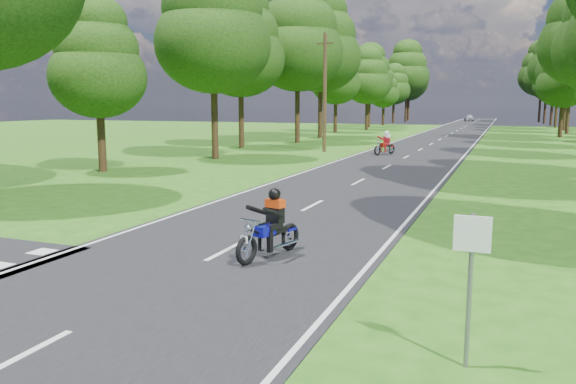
% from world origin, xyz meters
% --- Properties ---
extents(ground, '(160.00, 160.00, 0.00)m').
position_xyz_m(ground, '(0.00, 0.00, 0.00)').
color(ground, '#245713').
rests_on(ground, ground).
extents(main_road, '(7.00, 140.00, 0.02)m').
position_xyz_m(main_road, '(0.00, 50.00, 0.01)').
color(main_road, black).
rests_on(main_road, ground).
extents(road_markings, '(7.40, 140.00, 0.01)m').
position_xyz_m(road_markings, '(-0.14, 48.13, 0.02)').
color(road_markings, silver).
rests_on(road_markings, main_road).
extents(treeline, '(40.00, 115.35, 14.78)m').
position_xyz_m(treeline, '(1.43, 60.06, 8.25)').
color(treeline, black).
rests_on(treeline, ground).
extents(telegraph_pole, '(1.20, 0.26, 8.00)m').
position_xyz_m(telegraph_pole, '(-6.00, 28.00, 4.07)').
color(telegraph_pole, '#382616').
rests_on(telegraph_pole, ground).
extents(road_sign, '(0.45, 0.07, 2.00)m').
position_xyz_m(road_sign, '(5.50, -2.01, 1.34)').
color(road_sign, slate).
rests_on(road_sign, ground).
extents(rider_near_blue, '(1.05, 1.89, 1.50)m').
position_xyz_m(rider_near_blue, '(1.14, 1.78, 0.77)').
color(rider_near_blue, '#0D0D92').
rests_on(rider_near_blue, main_road).
extents(rider_far_red, '(1.32, 1.96, 1.55)m').
position_xyz_m(rider_far_red, '(-1.59, 27.04, 0.80)').
color(rider_far_red, '#A71B0C').
rests_on(rider_far_red, main_road).
extents(distant_car, '(2.15, 3.84, 1.23)m').
position_xyz_m(distant_car, '(-1.05, 100.12, 0.64)').
color(distant_car, silver).
rests_on(distant_car, main_road).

